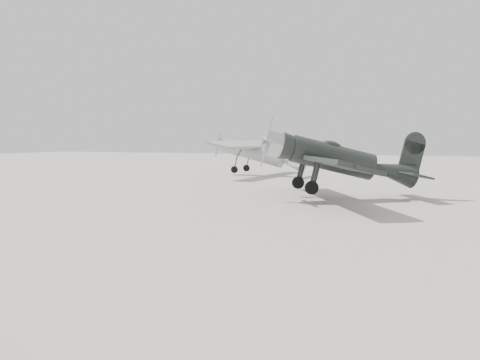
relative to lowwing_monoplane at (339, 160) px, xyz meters
The scene contains 3 objects.
ground 9.18m from the lowwing_monoplane, 108.07° to the right, with size 160.00×160.00×0.00m, color #A9A596.
lowwing_monoplane is the anchor object (origin of this frame).
highwing_monoplane 16.85m from the lowwing_monoplane, 124.32° to the left, with size 8.70×12.25×3.47m.
Camera 1 is at (6.83, -16.54, 3.20)m, focal length 35.00 mm.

